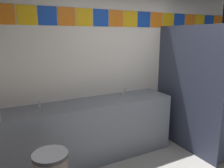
% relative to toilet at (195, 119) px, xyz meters
% --- Properties ---
extents(wall_back, '(4.41, 0.09, 2.52)m').
position_rel_toilet_xyz_m(wall_back, '(-1.18, 0.46, 0.96)').
color(wall_back, silver).
rests_on(wall_back, ground_plane).
extents(vanity_counter, '(2.58, 0.56, 0.88)m').
position_rel_toilet_xyz_m(vanity_counter, '(-2.05, 0.14, 0.14)').
color(vanity_counter, slate).
rests_on(vanity_counter, ground_plane).
extents(faucet_left, '(0.04, 0.10, 0.14)m').
position_rel_toilet_xyz_m(faucet_left, '(-2.69, 0.23, 0.63)').
color(faucet_left, silver).
rests_on(faucet_left, vanity_counter).
extents(faucet_right, '(0.04, 0.10, 0.14)m').
position_rel_toilet_xyz_m(faucet_right, '(-1.40, 0.23, 0.63)').
color(faucet_right, silver).
rests_on(faucet_right, vanity_counter).
extents(stall_divider, '(0.92, 1.33, 1.96)m').
position_rel_toilet_xyz_m(stall_divider, '(-0.37, -0.49, 0.68)').
color(stall_divider, '#33384C').
rests_on(stall_divider, ground_plane).
extents(toilet, '(0.39, 0.49, 0.74)m').
position_rel_toilet_xyz_m(toilet, '(0.00, 0.00, 0.00)').
color(toilet, white).
rests_on(toilet, ground_plane).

